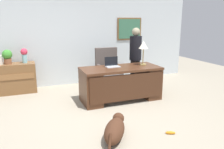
{
  "coord_description": "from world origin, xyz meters",
  "views": [
    {
      "loc": [
        -1.52,
        -3.87,
        1.84
      ],
      "look_at": [
        0.11,
        0.3,
        0.75
      ],
      "focal_mm": 36.22,
      "sensor_mm": 36.0,
      "label": 1
    }
  ],
  "objects_px": {
    "desk": "(121,83)",
    "vase_with_flowers": "(24,54)",
    "credenza": "(11,79)",
    "potted_plant": "(7,56)",
    "dog_lying": "(115,129)",
    "armchair": "(108,71)",
    "laptop": "(112,64)",
    "person_standing": "(135,58)",
    "desk_lamp": "(143,46)",
    "dog_toy_bone": "(170,133)"
  },
  "relations": [
    {
      "from": "potted_plant",
      "to": "dog_toy_bone",
      "type": "relative_size",
      "value": 2.17
    },
    {
      "from": "credenza",
      "to": "vase_with_flowers",
      "type": "xyz_separation_m",
      "value": [
        0.38,
        0.0,
        0.6
      ]
    },
    {
      "from": "armchair",
      "to": "vase_with_flowers",
      "type": "bearing_deg",
      "value": 164.43
    },
    {
      "from": "laptop",
      "to": "desk_lamp",
      "type": "distance_m",
      "value": 0.86
    },
    {
      "from": "vase_with_flowers",
      "to": "potted_plant",
      "type": "bearing_deg",
      "value": 180.0
    },
    {
      "from": "credenza",
      "to": "desk",
      "type": "bearing_deg",
      "value": -32.02
    },
    {
      "from": "desk",
      "to": "armchair",
      "type": "distance_m",
      "value": 0.94
    },
    {
      "from": "desk",
      "to": "desk_lamp",
      "type": "relative_size",
      "value": 3.17
    },
    {
      "from": "desk",
      "to": "potted_plant",
      "type": "xyz_separation_m",
      "value": [
        -2.43,
        1.51,
        0.54
      ]
    },
    {
      "from": "credenza",
      "to": "armchair",
      "type": "distance_m",
      "value": 2.51
    },
    {
      "from": "desk_lamp",
      "to": "credenza",
      "type": "bearing_deg",
      "value": 154.93
    },
    {
      "from": "dog_toy_bone",
      "to": "potted_plant",
      "type": "bearing_deg",
      "value": 127.4
    },
    {
      "from": "dog_lying",
      "to": "dog_toy_bone",
      "type": "xyz_separation_m",
      "value": [
        0.9,
        -0.21,
        -0.13
      ]
    },
    {
      "from": "laptop",
      "to": "credenza",
      "type": "bearing_deg",
      "value": 149.44
    },
    {
      "from": "desk",
      "to": "person_standing",
      "type": "xyz_separation_m",
      "value": [
        0.76,
        0.78,
        0.42
      ]
    },
    {
      "from": "credenza",
      "to": "laptop",
      "type": "distance_m",
      "value": 2.66
    },
    {
      "from": "potted_plant",
      "to": "dog_lying",
      "type": "bearing_deg",
      "value": -62.24
    },
    {
      "from": "armchair",
      "to": "potted_plant",
      "type": "xyz_separation_m",
      "value": [
        -2.46,
        0.58,
        0.47
      ]
    },
    {
      "from": "credenza",
      "to": "laptop",
      "type": "height_order",
      "value": "laptop"
    },
    {
      "from": "desk",
      "to": "potted_plant",
      "type": "height_order",
      "value": "potted_plant"
    },
    {
      "from": "armchair",
      "to": "dog_toy_bone",
      "type": "distance_m",
      "value": 2.78
    },
    {
      "from": "desk",
      "to": "vase_with_flowers",
      "type": "distance_m",
      "value": 2.59
    },
    {
      "from": "credenza",
      "to": "desk_lamp",
      "type": "relative_size",
      "value": 2.14
    },
    {
      "from": "laptop",
      "to": "potted_plant",
      "type": "bearing_deg",
      "value": 149.61
    },
    {
      "from": "desk",
      "to": "laptop",
      "type": "distance_m",
      "value": 0.47
    },
    {
      "from": "credenza",
      "to": "potted_plant",
      "type": "relative_size",
      "value": 3.41
    },
    {
      "from": "credenza",
      "to": "dog_lying",
      "type": "relative_size",
      "value": 1.53
    },
    {
      "from": "person_standing",
      "to": "desk_lamp",
      "type": "xyz_separation_m",
      "value": [
        -0.15,
        -0.68,
        0.38
      ]
    },
    {
      "from": "credenza",
      "to": "desk_lamp",
      "type": "height_order",
      "value": "desk_lamp"
    },
    {
      "from": "person_standing",
      "to": "desk",
      "type": "bearing_deg",
      "value": -134.19
    },
    {
      "from": "credenza",
      "to": "vase_with_flowers",
      "type": "bearing_deg",
      "value": 0.21
    },
    {
      "from": "credenza",
      "to": "dog_toy_bone",
      "type": "height_order",
      "value": "credenza"
    },
    {
      "from": "armchair",
      "to": "dog_toy_bone",
      "type": "height_order",
      "value": "armchair"
    },
    {
      "from": "vase_with_flowers",
      "to": "person_standing",
      "type": "bearing_deg",
      "value": -14.68
    },
    {
      "from": "potted_plant",
      "to": "dog_toy_bone",
      "type": "height_order",
      "value": "potted_plant"
    },
    {
      "from": "dog_lying",
      "to": "laptop",
      "type": "xyz_separation_m",
      "value": [
        0.64,
        1.77,
        0.68
      ]
    },
    {
      "from": "laptop",
      "to": "dog_toy_bone",
      "type": "xyz_separation_m",
      "value": [
        0.26,
        -1.98,
        -0.81
      ]
    },
    {
      "from": "desk",
      "to": "dog_toy_bone",
      "type": "distance_m",
      "value": 1.85
    },
    {
      "from": "credenza",
      "to": "vase_with_flowers",
      "type": "height_order",
      "value": "vase_with_flowers"
    },
    {
      "from": "armchair",
      "to": "laptop",
      "type": "distance_m",
      "value": 0.85
    },
    {
      "from": "person_standing",
      "to": "laptop",
      "type": "xyz_separation_m",
      "value": [
        -0.91,
        -0.6,
        -0.01
      ]
    },
    {
      "from": "person_standing",
      "to": "dog_lying",
      "type": "distance_m",
      "value": 2.92
    },
    {
      "from": "dog_lying",
      "to": "desk",
      "type": "bearing_deg",
      "value": 63.32
    },
    {
      "from": "person_standing",
      "to": "potted_plant",
      "type": "xyz_separation_m",
      "value": [
        -3.19,
        0.73,
        0.12
      ]
    },
    {
      "from": "armchair",
      "to": "vase_with_flowers",
      "type": "xyz_separation_m",
      "value": [
        -2.07,
        0.58,
        0.49
      ]
    },
    {
      "from": "credenza",
      "to": "desk_lamp",
      "type": "distance_m",
      "value": 3.44
    },
    {
      "from": "vase_with_flowers",
      "to": "armchair",
      "type": "bearing_deg",
      "value": -15.57
    },
    {
      "from": "credenza",
      "to": "person_standing",
      "type": "distance_m",
      "value": 3.28
    },
    {
      "from": "armchair",
      "to": "dog_lying",
      "type": "height_order",
      "value": "armchair"
    },
    {
      "from": "desk",
      "to": "vase_with_flowers",
      "type": "xyz_separation_m",
      "value": [
        -2.03,
        1.51,
        0.56
      ]
    }
  ]
}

